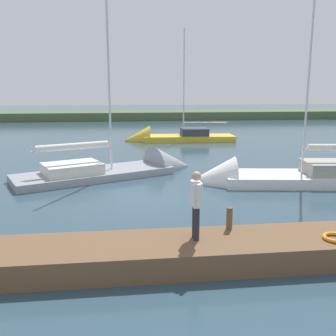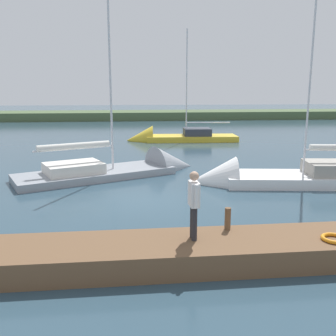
{
  "view_description": "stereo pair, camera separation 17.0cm",
  "coord_description": "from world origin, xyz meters",
  "px_view_note": "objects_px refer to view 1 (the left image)",
  "views": [
    {
      "loc": [
        0.81,
        14.64,
        4.41
      ],
      "look_at": [
        -0.82,
        1.0,
        1.54
      ],
      "focal_mm": 39.87,
      "sensor_mm": 36.0,
      "label": 1
    },
    {
      "loc": [
        0.64,
        14.66,
        4.41
      ],
      "look_at": [
        -0.82,
        1.0,
        1.54
      ],
      "focal_mm": 39.87,
      "sensor_mm": 36.0,
      "label": 2
    }
  ],
  "objects_px": {
    "life_ring_buoy": "(336,238)",
    "sailboat_inner_slip": "(278,180)",
    "sailboat_far_left": "(167,139)",
    "mooring_post_near": "(229,218)",
    "sailboat_mid_channel": "(132,171)",
    "person_on_dock": "(196,200)"
  },
  "relations": [
    {
      "from": "sailboat_mid_channel",
      "to": "sailboat_far_left",
      "type": "distance_m",
      "value": 13.1
    },
    {
      "from": "life_ring_buoy",
      "to": "sailboat_mid_channel",
      "type": "height_order",
      "value": "sailboat_mid_channel"
    },
    {
      "from": "sailboat_inner_slip",
      "to": "mooring_post_near",
      "type": "bearing_deg",
      "value": 65.34
    },
    {
      "from": "mooring_post_near",
      "to": "sailboat_far_left",
      "type": "bearing_deg",
      "value": -92.37
    },
    {
      "from": "mooring_post_near",
      "to": "person_on_dock",
      "type": "xyz_separation_m",
      "value": [
        1.05,
        0.56,
        0.73
      ]
    },
    {
      "from": "sailboat_far_left",
      "to": "person_on_dock",
      "type": "distance_m",
      "value": 23.72
    },
    {
      "from": "person_on_dock",
      "to": "sailboat_far_left",
      "type": "bearing_deg",
      "value": -96.95
    },
    {
      "from": "life_ring_buoy",
      "to": "sailboat_far_left",
      "type": "distance_m",
      "value": 24.13
    },
    {
      "from": "sailboat_mid_channel",
      "to": "person_on_dock",
      "type": "bearing_deg",
      "value": -107.18
    },
    {
      "from": "mooring_post_near",
      "to": "sailboat_mid_channel",
      "type": "relative_size",
      "value": 0.06
    },
    {
      "from": "life_ring_buoy",
      "to": "sailboat_inner_slip",
      "type": "relative_size",
      "value": 0.06
    },
    {
      "from": "life_ring_buoy",
      "to": "sailboat_mid_channel",
      "type": "bearing_deg",
      "value": -66.62
    },
    {
      "from": "person_on_dock",
      "to": "sailboat_mid_channel",
      "type": "bearing_deg",
      "value": -84.97
    },
    {
      "from": "mooring_post_near",
      "to": "sailboat_inner_slip",
      "type": "distance_m",
      "value": 8.46
    },
    {
      "from": "sailboat_inner_slip",
      "to": "sailboat_mid_channel",
      "type": "bearing_deg",
      "value": -17.62
    },
    {
      "from": "sailboat_mid_channel",
      "to": "sailboat_inner_slip",
      "type": "xyz_separation_m",
      "value": [
        -6.9,
        3.23,
        0.1
      ]
    },
    {
      "from": "sailboat_mid_channel",
      "to": "person_on_dock",
      "type": "relative_size",
      "value": 6.04
    },
    {
      "from": "sailboat_inner_slip",
      "to": "sailboat_far_left",
      "type": "distance_m",
      "value": 16.28
    },
    {
      "from": "life_ring_buoy",
      "to": "sailboat_far_left",
      "type": "bearing_deg",
      "value": -86.28
    },
    {
      "from": "life_ring_buoy",
      "to": "sailboat_far_left",
      "type": "relative_size",
      "value": 0.06
    },
    {
      "from": "person_on_dock",
      "to": "life_ring_buoy",
      "type": "bearing_deg",
      "value": 170.08
    },
    {
      "from": "sailboat_far_left",
      "to": "sailboat_inner_slip",
      "type": "bearing_deg",
      "value": 105.44
    }
  ]
}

